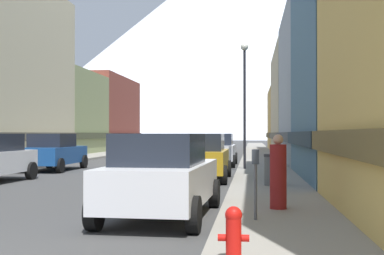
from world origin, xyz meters
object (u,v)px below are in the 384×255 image
at_px(trash_bin_right, 273,170).
at_px(car_left_2, 54,152).
at_px(parking_meter_near, 255,174).
at_px(car_right_1, 202,157).
at_px(car_right_2, 218,149).
at_px(car_right_0, 162,175).
at_px(fire_hydrant_near, 234,232).
at_px(potted_plant_0, 279,156).
at_px(car_driving_0, 199,145).
at_px(pedestrian_1, 278,174).
at_px(streetlamp_right, 245,86).

bearing_deg(trash_bin_right, car_left_2, 143.90).
distance_m(parking_meter_near, trash_bin_right, 6.54).
bearing_deg(car_right_1, car_right_2, 90.00).
relative_size(car_right_0, trash_bin_right, 4.56).
distance_m(fire_hydrant_near, trash_bin_right, 9.76).
relative_size(car_right_1, parking_meter_near, 3.31).
bearing_deg(car_right_2, car_right_0, -90.01).
bearing_deg(trash_bin_right, car_right_0, -114.43).
bearing_deg(fire_hydrant_near, car_left_2, 118.39).
height_order(car_right_1, potted_plant_0, car_right_1).
xyz_separation_m(car_driving_0, trash_bin_right, (4.75, -23.05, -0.26)).
distance_m(car_right_0, pedestrian_1, 2.52).
relative_size(car_driving_0, potted_plant_0, 4.59).
distance_m(car_right_2, pedestrian_1, 17.20).
height_order(car_right_0, fire_hydrant_near, car_right_0).
bearing_deg(streetlamp_right, car_right_1, -108.91).
height_order(car_right_0, pedestrian_1, car_right_0).
xyz_separation_m(car_left_2, trash_bin_right, (10.15, -7.40, -0.26)).
height_order(car_right_1, streetlamp_right, streetlamp_right).
distance_m(car_right_2, potted_plant_0, 4.27).
height_order(pedestrian_1, streetlamp_right, streetlamp_right).
relative_size(car_driving_0, trash_bin_right, 4.49).
bearing_deg(streetlamp_right, fire_hydrant_near, -89.67).
relative_size(car_right_2, car_driving_0, 1.00).
bearing_deg(fire_hydrant_near, car_right_1, 97.35).
relative_size(car_driving_0, fire_hydrant_near, 6.25).
bearing_deg(car_driving_0, parking_meter_near, -82.01).
bearing_deg(car_right_0, car_right_1, 89.98).
bearing_deg(pedestrian_1, trash_bin_right, 88.86).
relative_size(parking_meter_near, potted_plant_0, 1.39).
bearing_deg(parking_meter_near, car_left_2, 124.49).
xyz_separation_m(car_right_1, car_driving_0, (-2.20, 19.98, 0.00)).
height_order(car_left_2, trash_bin_right, car_left_2).
bearing_deg(trash_bin_right, streetlamp_right, 97.50).
height_order(car_driving_0, fire_hydrant_near, car_driving_0).
xyz_separation_m(car_driving_0, parking_meter_near, (4.15, -29.55, 0.11)).
height_order(car_right_0, car_right_1, same).
bearing_deg(car_driving_0, pedestrian_1, -80.59).
xyz_separation_m(potted_plant_0, pedestrian_1, (-0.75, -14.21, 0.21)).
distance_m(car_left_2, car_driving_0, 16.56).
bearing_deg(car_right_0, potted_plant_0, 77.80).
bearing_deg(potted_plant_0, streetlamp_right, -135.97).
bearing_deg(parking_meter_near, potted_plant_0, 85.45).
bearing_deg(car_left_2, car_driving_0, 70.97).
bearing_deg(potted_plant_0, trash_bin_right, -94.04).
height_order(trash_bin_right, streetlamp_right, streetlamp_right).
xyz_separation_m(car_right_1, streetlamp_right, (1.55, 4.52, 3.09)).
relative_size(car_right_1, streetlamp_right, 0.75).
distance_m(car_right_1, parking_meter_near, 9.77).
bearing_deg(potted_plant_0, parking_meter_near, -94.55).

